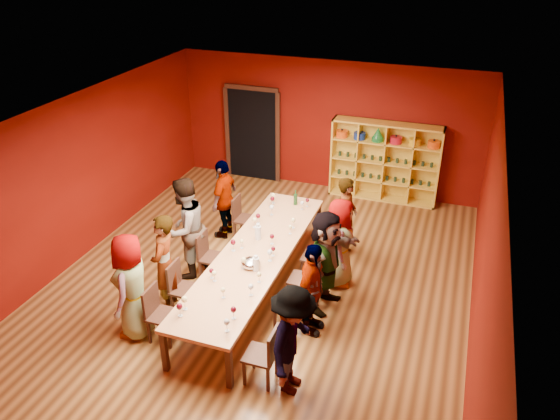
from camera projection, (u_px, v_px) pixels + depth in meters
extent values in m
cube|color=brown|center=(256.00, 291.00, 9.37)|extent=(7.10, 9.10, 0.02)
cube|color=#5B0A04|center=(327.00, 126.00, 12.44)|extent=(7.10, 0.02, 3.00)
cube|color=#5B0A04|center=(71.00, 183.00, 9.71)|extent=(0.02, 9.10, 3.00)
cube|color=#5B0A04|center=(486.00, 252.00, 7.64)|extent=(0.02, 9.10, 3.00)
cube|color=white|center=(252.00, 122.00, 7.97)|extent=(7.10, 9.10, 0.02)
cube|color=#BF7F4F|center=(255.00, 255.00, 9.04)|extent=(1.10, 4.50, 0.06)
cube|color=black|center=(164.00, 351.00, 7.54)|extent=(0.08, 0.08, 0.69)
cube|color=black|center=(272.00, 212.00, 11.17)|extent=(0.08, 0.08, 0.69)
cube|color=black|center=(229.00, 368.00, 7.25)|extent=(0.08, 0.08, 0.69)
cube|color=black|center=(318.00, 220.00, 10.88)|extent=(0.08, 0.08, 0.69)
cube|color=black|center=(253.00, 135.00, 13.10)|extent=(1.20, 0.14, 2.20)
cube|color=black|center=(251.00, 88.00, 12.51)|extent=(1.32, 0.06, 0.10)
cube|color=black|center=(228.00, 133.00, 13.23)|extent=(0.10, 0.06, 2.20)
cube|color=black|center=(278.00, 139.00, 12.85)|extent=(0.10, 0.06, 2.20)
cube|color=gold|center=(333.00, 155.00, 12.46)|extent=(0.04, 0.40, 1.80)
cube|color=gold|center=(439.00, 169.00, 11.77)|extent=(0.04, 0.40, 1.80)
cube|color=gold|center=(388.00, 124.00, 11.71)|extent=(2.40, 0.40, 0.04)
cube|color=gold|center=(381.00, 197.00, 12.52)|extent=(2.40, 0.40, 0.04)
cube|color=gold|center=(386.00, 159.00, 12.27)|extent=(2.40, 0.02, 1.80)
cube|color=gold|center=(383.00, 180.00, 12.32)|extent=(2.36, 0.38, 0.03)
cube|color=gold|center=(385.00, 162.00, 12.12)|extent=(2.36, 0.38, 0.03)
cube|color=gold|center=(386.00, 143.00, 11.91)|extent=(2.36, 0.38, 0.03)
cube|color=gold|center=(358.00, 158.00, 12.29)|extent=(0.03, 0.38, 1.76)
cube|color=gold|center=(385.00, 162.00, 12.12)|extent=(0.03, 0.38, 1.76)
cube|color=gold|center=(412.00, 165.00, 11.94)|extent=(0.03, 0.38, 1.76)
cylinder|color=#EC520D|center=(342.00, 134.00, 12.16)|extent=(0.26, 0.26, 0.15)
sphere|color=black|center=(342.00, 130.00, 12.12)|extent=(0.05, 0.05, 0.05)
cylinder|color=navy|center=(360.00, 136.00, 12.04)|extent=(0.26, 0.26, 0.15)
sphere|color=black|center=(360.00, 132.00, 12.00)|extent=(0.05, 0.05, 0.05)
cylinder|color=#1C7032|center=(377.00, 139.00, 11.94)|extent=(0.26, 0.26, 0.08)
cone|color=#1C7032|center=(378.00, 133.00, 11.87)|extent=(0.24, 0.24, 0.22)
cylinder|color=#AD1328|center=(396.00, 140.00, 11.81)|extent=(0.26, 0.26, 0.15)
sphere|color=black|center=(396.00, 136.00, 11.76)|extent=(0.05, 0.05, 0.05)
cylinder|color=gold|center=(415.00, 142.00, 11.69)|extent=(0.26, 0.26, 0.15)
sphere|color=black|center=(415.00, 138.00, 11.64)|extent=(0.05, 0.05, 0.05)
cylinder|color=#EC520D|center=(434.00, 144.00, 11.57)|extent=(0.26, 0.26, 0.15)
sphere|color=black|center=(434.00, 140.00, 11.53)|extent=(0.05, 0.05, 0.05)
cylinder|color=#192E1E|center=(339.00, 172.00, 12.59)|extent=(0.07, 0.07, 0.10)
cylinder|color=#192E1E|center=(347.00, 173.00, 12.54)|extent=(0.07, 0.07, 0.10)
cylinder|color=#192E1E|center=(355.00, 174.00, 12.49)|extent=(0.07, 0.07, 0.10)
cylinder|color=#192E1E|center=(363.00, 175.00, 12.43)|extent=(0.07, 0.07, 0.10)
cylinder|color=#192E1E|center=(371.00, 176.00, 12.38)|extent=(0.07, 0.07, 0.10)
cylinder|color=#192E1E|center=(379.00, 177.00, 12.32)|extent=(0.07, 0.07, 0.10)
cylinder|color=#192E1E|center=(387.00, 178.00, 12.27)|extent=(0.07, 0.07, 0.10)
cylinder|color=#192E1E|center=(395.00, 179.00, 12.21)|extent=(0.07, 0.07, 0.10)
cylinder|color=#192E1E|center=(404.00, 180.00, 12.16)|extent=(0.07, 0.07, 0.10)
cylinder|color=#192E1E|center=(412.00, 182.00, 12.10)|extent=(0.07, 0.07, 0.10)
cylinder|color=#192E1E|center=(420.00, 183.00, 12.05)|extent=(0.07, 0.07, 0.10)
cylinder|color=#192E1E|center=(429.00, 184.00, 12.00)|extent=(0.07, 0.07, 0.10)
cylinder|color=#192E1E|center=(340.00, 153.00, 12.39)|extent=(0.07, 0.07, 0.10)
cylinder|color=#192E1E|center=(348.00, 154.00, 12.33)|extent=(0.07, 0.07, 0.10)
cylinder|color=#192E1E|center=(356.00, 155.00, 12.28)|extent=(0.07, 0.07, 0.10)
cylinder|color=#192E1E|center=(364.00, 156.00, 12.22)|extent=(0.07, 0.07, 0.10)
cylinder|color=#192E1E|center=(372.00, 157.00, 12.17)|extent=(0.07, 0.07, 0.10)
cylinder|color=#192E1E|center=(381.00, 159.00, 12.11)|extent=(0.07, 0.07, 0.10)
cylinder|color=#192E1E|center=(389.00, 160.00, 12.06)|extent=(0.07, 0.07, 0.10)
cylinder|color=#192E1E|center=(397.00, 161.00, 12.00)|extent=(0.07, 0.07, 0.10)
cylinder|color=#192E1E|center=(406.00, 162.00, 11.95)|extent=(0.07, 0.07, 0.10)
cylinder|color=#192E1E|center=(414.00, 163.00, 11.90)|extent=(0.07, 0.07, 0.10)
cylinder|color=#192E1E|center=(423.00, 164.00, 11.84)|extent=(0.07, 0.07, 0.10)
cylinder|color=#192E1E|center=(432.00, 165.00, 11.79)|extent=(0.07, 0.07, 0.10)
cube|color=black|center=(164.00, 316.00, 8.08)|extent=(0.42, 0.42, 0.04)
cube|color=black|center=(151.00, 300.00, 8.03)|extent=(0.04, 0.40, 0.44)
cube|color=black|center=(149.00, 332.00, 8.10)|extent=(0.04, 0.04, 0.41)
cube|color=black|center=(169.00, 337.00, 8.00)|extent=(0.04, 0.04, 0.41)
cube|color=black|center=(161.00, 318.00, 8.38)|extent=(0.04, 0.04, 0.41)
cube|color=black|center=(181.00, 323.00, 8.28)|extent=(0.04, 0.04, 0.41)
imported|color=#15183B|center=(132.00, 286.00, 8.03)|extent=(0.59, 0.89, 1.70)
cube|color=black|center=(186.00, 290.00, 8.66)|extent=(0.42, 0.42, 0.04)
cube|color=black|center=(174.00, 275.00, 8.60)|extent=(0.04, 0.40, 0.44)
cube|color=black|center=(172.00, 305.00, 8.67)|extent=(0.04, 0.04, 0.41)
cube|color=black|center=(191.00, 310.00, 8.57)|extent=(0.04, 0.04, 0.41)
cube|color=black|center=(183.00, 293.00, 8.96)|extent=(0.04, 0.04, 0.41)
cube|color=black|center=(201.00, 297.00, 8.86)|extent=(0.04, 0.04, 0.41)
imported|color=#6195C9|center=(164.00, 264.00, 8.57)|extent=(0.58, 0.70, 1.69)
cube|color=black|center=(213.00, 258.00, 9.49)|extent=(0.42, 0.42, 0.04)
cube|color=black|center=(202.00, 244.00, 9.44)|extent=(0.04, 0.40, 0.44)
cube|color=black|center=(201.00, 272.00, 9.50)|extent=(0.04, 0.04, 0.41)
cube|color=black|center=(218.00, 276.00, 9.40)|extent=(0.04, 0.04, 0.41)
cube|color=black|center=(209.00, 262.00, 9.79)|extent=(0.04, 0.04, 0.41)
cube|color=black|center=(226.00, 265.00, 9.69)|extent=(0.04, 0.04, 0.41)
imported|color=#525258|center=(185.00, 228.00, 9.41)|extent=(0.70, 0.99, 1.85)
cube|color=black|center=(246.00, 219.00, 10.73)|extent=(0.42, 0.42, 0.04)
cube|color=black|center=(236.00, 207.00, 10.68)|extent=(0.04, 0.40, 0.44)
cube|color=black|center=(235.00, 232.00, 10.74)|extent=(0.04, 0.04, 0.41)
cube|color=black|center=(251.00, 235.00, 10.64)|extent=(0.04, 0.04, 0.41)
cube|color=black|center=(242.00, 224.00, 11.03)|extent=(0.04, 0.04, 0.41)
cube|color=black|center=(257.00, 227.00, 10.93)|extent=(0.04, 0.04, 0.41)
imported|color=beige|center=(224.00, 199.00, 10.69)|extent=(0.43, 0.95, 1.62)
cube|color=black|center=(260.00, 355.00, 7.34)|extent=(0.42, 0.42, 0.04)
cube|color=black|center=(274.00, 345.00, 7.18)|extent=(0.04, 0.40, 0.44)
cube|color=black|center=(244.00, 373.00, 7.36)|extent=(0.04, 0.04, 0.41)
cube|color=black|center=(268.00, 379.00, 7.26)|extent=(0.04, 0.04, 0.41)
cube|color=black|center=(254.00, 357.00, 7.64)|extent=(0.04, 0.04, 0.41)
cube|color=black|center=(277.00, 362.00, 7.54)|extent=(0.04, 0.04, 0.41)
imported|color=#5B7EBB|center=(293.00, 341.00, 7.03)|extent=(0.46, 1.06, 1.62)
cube|color=black|center=(289.00, 303.00, 8.36)|extent=(0.42, 0.42, 0.04)
cube|color=black|center=(301.00, 293.00, 8.19)|extent=(0.04, 0.40, 0.44)
cube|color=black|center=(275.00, 319.00, 8.37)|extent=(0.04, 0.04, 0.41)
cube|color=black|center=(296.00, 324.00, 8.27)|extent=(0.04, 0.04, 0.41)
cube|color=black|center=(282.00, 306.00, 8.65)|extent=(0.04, 0.04, 0.41)
cube|color=black|center=(303.00, 310.00, 8.55)|extent=(0.04, 0.04, 0.41)
imported|color=#D38D94|center=(312.00, 290.00, 8.10)|extent=(0.47, 0.92, 1.53)
cube|color=black|center=(302.00, 279.00, 8.92)|extent=(0.42, 0.42, 0.04)
cube|color=black|center=(314.00, 269.00, 8.75)|extent=(0.04, 0.40, 0.44)
cube|color=black|center=(289.00, 294.00, 8.93)|extent=(0.04, 0.04, 0.41)
cube|color=black|center=(309.00, 298.00, 8.83)|extent=(0.04, 0.04, 0.41)
cube|color=black|center=(295.00, 283.00, 9.21)|extent=(0.04, 0.04, 0.41)
cube|color=black|center=(315.00, 287.00, 9.11)|extent=(0.04, 0.04, 0.41)
imported|color=#535358|center=(326.00, 261.00, 8.60)|extent=(0.78, 1.67, 1.73)
cube|color=black|center=(314.00, 257.00, 9.52)|extent=(0.42, 0.42, 0.04)
cube|color=black|center=(325.00, 247.00, 9.35)|extent=(0.04, 0.40, 0.44)
cube|color=black|center=(302.00, 271.00, 9.53)|extent=(0.04, 0.04, 0.41)
cube|color=black|center=(321.00, 275.00, 9.43)|extent=(0.04, 0.04, 0.41)
cube|color=black|center=(308.00, 261.00, 9.81)|extent=(0.04, 0.04, 0.41)
cube|color=black|center=(326.00, 264.00, 9.71)|extent=(0.04, 0.04, 0.41)
imported|color=pink|center=(339.00, 243.00, 9.22)|extent=(0.59, 0.86, 1.60)
cube|color=black|center=(329.00, 231.00, 10.32)|extent=(0.42, 0.42, 0.04)
cube|color=black|center=(339.00, 222.00, 10.15)|extent=(0.04, 0.40, 0.44)
cube|color=black|center=(317.00, 244.00, 10.33)|extent=(0.04, 0.04, 0.41)
cube|color=black|center=(334.00, 247.00, 10.23)|extent=(0.04, 0.04, 0.41)
cube|color=black|center=(322.00, 236.00, 10.61)|extent=(0.04, 0.04, 0.41)
cube|color=black|center=(339.00, 239.00, 10.51)|extent=(0.04, 0.04, 0.41)
imported|color=#161D3C|center=(346.00, 217.00, 10.05)|extent=(0.49, 0.62, 1.58)
cylinder|color=silver|center=(272.00, 215.00, 10.21)|extent=(0.07, 0.07, 0.01)
cylinder|color=silver|center=(272.00, 212.00, 10.18)|extent=(0.01, 0.01, 0.12)
ellipsoid|color=silver|center=(272.00, 207.00, 10.14)|extent=(0.08, 0.08, 0.10)
cylinder|color=silver|center=(290.00, 234.00, 9.59)|extent=(0.06, 0.06, 0.01)
cylinder|color=silver|center=(290.00, 231.00, 9.56)|extent=(0.01, 0.01, 0.10)
ellipsoid|color=#F4E498|center=(290.00, 227.00, 9.53)|extent=(0.07, 0.07, 0.08)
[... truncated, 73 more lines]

